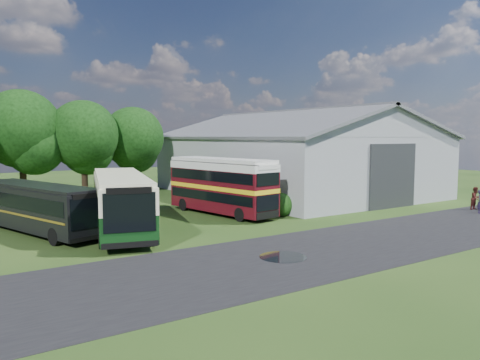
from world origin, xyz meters
TOP-DOWN VIEW (x-y plane):
  - ground at (0.00, 0.00)m, footprint 120.00×120.00m
  - asphalt_road at (3.00, -3.00)m, footprint 60.00×8.00m
  - puddle at (-1.50, -3.00)m, footprint 2.20×2.20m
  - storage_shed at (15.00, 15.98)m, footprint 18.80×24.80m
  - tree_mid at (-8.00, 24.80)m, footprint 6.80×6.80m
  - tree_right_a at (-3.00, 23.80)m, footprint 6.26×6.26m
  - tree_right_b at (2.00, 24.60)m, footprint 5.98×5.98m
  - shrub_front at (5.60, 6.00)m, footprint 1.70×1.70m
  - shrub_mid at (5.60, 8.00)m, footprint 1.60×1.60m
  - shrub_back at (5.60, 10.00)m, footprint 1.80×1.80m
  - bus_green_single at (-5.56, 7.10)m, footprint 5.96×12.41m
  - bus_maroon_double at (2.48, 8.89)m, footprint 3.74×9.54m
  - bus_dark_single at (-9.76, 9.07)m, footprint 5.29×10.48m
  - visitor_a at (18.17, -1.31)m, footprint 0.70×0.56m
  - visitor_b at (19.46, -0.23)m, footprint 0.88×0.70m

SIDE VIEW (x-z plane):
  - ground at x=0.00m, z-range 0.00..0.00m
  - asphalt_road at x=3.00m, z-range -0.01..0.01m
  - puddle at x=-1.50m, z-range -0.01..0.01m
  - shrub_front at x=5.60m, z-range -0.85..0.85m
  - shrub_mid at x=5.60m, z-range -0.80..0.80m
  - shrub_back at x=5.60m, z-range -0.90..0.90m
  - visitor_a at x=18.17m, z-range 0.00..1.68m
  - visitor_b at x=19.46m, z-range 0.00..1.74m
  - bus_dark_single at x=-9.76m, z-range 0.09..2.92m
  - bus_green_single at x=-5.56m, z-range 0.11..3.45m
  - bus_maroon_double at x=2.48m, z-range 0.00..3.99m
  - storage_shed at x=15.00m, z-range 0.09..8.24m
  - tree_right_b at x=2.00m, z-range 1.21..9.66m
  - tree_right_a at x=-3.00m, z-range 1.27..10.10m
  - tree_mid at x=-8.00m, z-range 1.38..10.98m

